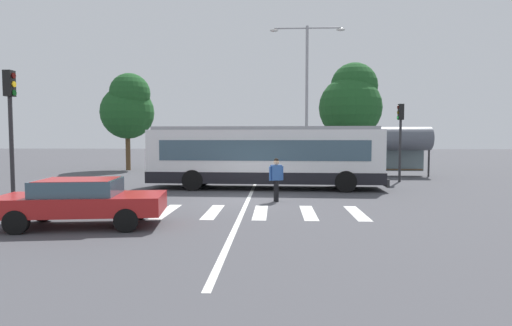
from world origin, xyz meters
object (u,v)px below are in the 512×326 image
bus_stop_shelter (398,140)px  background_tree_left (128,107)px  city_transit_bus (265,157)px  traffic_light_near_corner (11,117)px  foreground_sedan (81,200)px  twin_arm_street_lamp (307,84)px  traffic_light_far_corner (400,130)px  background_tree_right (351,101)px  parked_car_black (276,161)px  parked_car_silver (206,161)px  pedestrian_crossing_street (276,177)px  parked_car_red (243,161)px

bus_stop_shelter → background_tree_left: 20.04m
city_transit_bus → traffic_light_near_corner: 10.91m
foreground_sedan → background_tree_left: 21.40m
city_transit_bus → twin_arm_street_lamp: bearing=72.5°
traffic_light_near_corner → traffic_light_far_corner: bearing=30.8°
traffic_light_near_corner → background_tree_right: 25.91m
background_tree_right → city_transit_bus: bearing=-115.5°
city_transit_bus → background_tree_left: background_tree_left is taller
background_tree_left → parked_car_black: bearing=-3.4°
parked_car_silver → pedestrian_crossing_street: bearing=-70.0°
twin_arm_street_lamp → traffic_light_far_corner: bearing=-45.3°
pedestrian_crossing_street → twin_arm_street_lamp: 13.91m
twin_arm_street_lamp → background_tree_right: 7.17m
city_transit_bus → traffic_light_near_corner: bearing=-144.1°
traffic_light_near_corner → parked_car_black: bearing=60.9°
twin_arm_street_lamp → background_tree_left: 13.92m
traffic_light_far_corner → bus_stop_shelter: size_ratio=1.07×
city_transit_bus → traffic_light_far_corner: bearing=24.4°
traffic_light_far_corner → foreground_sedan: bearing=-135.2°
foreground_sedan → traffic_light_near_corner: traffic_light_near_corner is taller
traffic_light_near_corner → background_tree_left: background_tree_left is taller
foreground_sedan → background_tree_right: background_tree_right is taller
parked_car_silver → background_tree_right: (11.52, 4.04, 4.80)m
traffic_light_far_corner → bus_stop_shelter: 3.55m
bus_stop_shelter → twin_arm_street_lamp: bearing=164.5°
pedestrian_crossing_street → traffic_light_far_corner: bearing=47.4°
foreground_sedan → background_tree_left: bearing=106.5°
parked_car_red → twin_arm_street_lamp: size_ratio=0.44×
foreground_sedan → twin_arm_street_lamp: (7.63, 17.49, 5.47)m
traffic_light_near_corner → bus_stop_shelter: bearing=37.4°
background_tree_left → twin_arm_street_lamp: bearing=-11.0°
pedestrian_crossing_street → parked_car_red: (-2.49, 14.45, -0.20)m
pedestrian_crossing_street → twin_arm_street_lamp: bearing=80.5°
foreground_sedan → bus_stop_shelter: size_ratio=1.13×
parked_car_silver → traffic_light_far_corner: (12.35, -6.79, 2.23)m
foreground_sedan → parked_car_black: same height
parked_car_silver → parked_car_black: 5.30m
foreground_sedan → parked_car_black: 20.22m
twin_arm_street_lamp → bus_stop_shelter: bearing=-15.5°
parked_car_black → bus_stop_shelter: 8.83m
foreground_sedan → bus_stop_shelter: (13.45, 15.88, 1.65)m
bus_stop_shelter → twin_arm_street_lamp: (-5.82, 1.61, 3.82)m
parked_car_black → city_transit_bus: bearing=-93.2°
city_transit_bus → background_tree_right: bearing=64.5°
traffic_light_far_corner → background_tree_right: size_ratio=0.51×
city_transit_bus → parked_car_red: 10.42m
city_transit_bus → parked_car_silver: city_transit_bus is taller
foreground_sedan → bus_stop_shelter: bearing=49.7°
background_tree_left → background_tree_right: bearing=10.2°
pedestrian_crossing_street → foreground_sedan: pedestrian_crossing_street is taller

